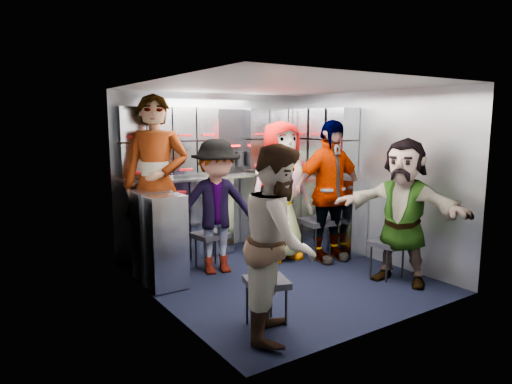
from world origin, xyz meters
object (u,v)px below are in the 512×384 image
jump_seat_near_right (388,245)px  jump_seat_mid_left (210,237)px  jump_seat_center (272,228)px  attendant_arc_a (280,241)px  attendant_arc_b (217,207)px  attendant_arc_e (403,211)px  jump_seat_mid_right (318,223)px  attendant_arc_c (281,191)px  jump_seat_near_left (267,285)px  attendant_standing (156,185)px  attendant_arc_d (329,191)px

jump_seat_near_right → jump_seat_mid_left: bearing=137.0°
jump_seat_center → attendant_arc_a: attendant_arc_a is taller
attendant_arc_b → attendant_arc_e: (1.49, -1.39, 0.01)m
jump_seat_near_right → attendant_arc_a: (-1.81, -0.43, 0.41)m
attendant_arc_a → jump_seat_near_right: bearing=-34.7°
attendant_arc_a → attendant_arc_e: (1.81, 0.25, 0.00)m
jump_seat_mid_right → attendant_arc_a: 2.26m
attendant_arc_c → jump_seat_center: bearing=94.3°
attendant_arc_b → attendant_arc_c: bearing=15.6°
attendant_arc_a → jump_seat_near_left: bearing=42.1°
attendant_arc_a → attendant_standing: bearing=48.6°
jump_seat_near_right → attendant_arc_e: attendant_arc_e is taller
jump_seat_mid_left → jump_seat_mid_right: (1.37, -0.36, 0.06)m
jump_seat_mid_left → jump_seat_center: 0.94m
attendant_standing → attendant_arc_e: bearing=-6.6°
jump_seat_mid_right → attendant_arc_b: bearing=172.4°
jump_seat_near_left → attendant_arc_a: (0.00, -0.18, 0.42)m
attendant_arc_b → attendant_arc_e: bearing=-29.9°
jump_seat_mid_left → attendant_arc_c: 1.06m
jump_seat_near_left → attendant_arc_e: attendant_arc_e is taller
jump_seat_center → jump_seat_near_right: jump_seat_near_right is taller
attendant_arc_e → jump_seat_mid_right: bearing=164.4°
jump_seat_near_right → attendant_arc_a: bearing=-166.7°
jump_seat_near_left → attendant_arc_e: size_ratio=0.27×
jump_seat_mid_right → attendant_standing: (-1.93, 0.58, 0.58)m
attendant_arc_b → attendant_arc_c: (0.94, 0.04, 0.10)m
attendant_arc_a → jump_seat_center: bearing=7.9°
jump_seat_mid_left → jump_seat_mid_right: bearing=-14.8°
attendant_arc_d → attendant_arc_c: bearing=141.4°
attendant_arc_a → attendant_arc_c: 2.10m
jump_seat_near_left → attendant_arc_d: bearing=32.7°
jump_seat_mid_left → attendant_arc_b: bearing=-90.0°
attendant_standing → attendant_arc_b: bearing=-1.2°
attendant_arc_b → attendant_arc_c: attendant_arc_c is taller
attendant_standing → attendant_arc_b: size_ratio=1.32×
jump_seat_mid_left → attendant_arc_e: size_ratio=0.27×
jump_seat_mid_left → jump_seat_near_left: bearing=-101.2°
jump_seat_near_right → attendant_arc_c: 1.45m
jump_seat_mid_left → attendant_arc_c: attendant_arc_c is taller
attendant_arc_a → attendant_arc_c: attendant_arc_c is taller
jump_seat_mid_left → attendant_arc_c: bearing=-8.4°
attendant_arc_e → jump_seat_near_right: bearing=158.9°
attendant_arc_d → attendant_arc_a: bearing=-139.0°
jump_seat_near_left → jump_seat_mid_right: bearing=36.8°
jump_seat_near_right → attendant_arc_b: 1.96m
attendant_arc_b → jump_seat_near_left: bearing=-89.5°
jump_seat_near_right → attendant_arc_d: size_ratio=0.25×
jump_seat_mid_left → attendant_arc_d: attendant_arc_d is taller
jump_seat_near_left → jump_seat_near_right: jump_seat_near_right is taller
jump_seat_center → attendant_arc_e: attendant_arc_e is taller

